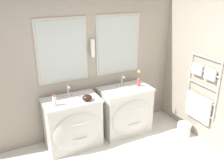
{
  "coord_description": "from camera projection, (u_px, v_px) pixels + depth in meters",
  "views": [
    {
      "loc": [
        -1.35,
        -1.9,
        2.58
      ],
      "look_at": [
        0.28,
        1.32,
        1.1
      ],
      "focal_mm": 40.0,
      "sensor_mm": 36.0,
      "label": 1
    }
  ],
  "objects": [
    {
      "name": "wall_right",
      "position": [
        208.0,
        68.0,
        4.06
      ],
      "size": [
        0.13,
        3.84,
        2.6
      ],
      "color": "#9E9384",
      "rests_on": "ground_plane"
    },
    {
      "name": "waste_bin",
      "position": [
        184.0,
        129.0,
        4.49
      ],
      "size": [
        0.25,
        0.25,
        0.24
      ],
      "color": "silver",
      "rests_on": "ground_plane"
    },
    {
      "name": "amenity_bowl",
      "position": [
        87.0,
        98.0,
        3.91
      ],
      "size": [
        0.16,
        0.16,
        0.09
      ],
      "color": "black",
      "rests_on": "vanity_left"
    },
    {
      "name": "wall_back",
      "position": [
        82.0,
        63.0,
        4.2
      ],
      "size": [
        5.12,
        0.15,
        2.6
      ],
      "color": "#9E9384",
      "rests_on": "ground_plane"
    },
    {
      "name": "toiletry_bottle",
      "position": [
        54.0,
        101.0,
        3.73
      ],
      "size": [
        0.06,
        0.06,
        0.18
      ],
      "color": "silver",
      "rests_on": "vanity_left"
    },
    {
      "name": "vanity_left",
      "position": [
        73.0,
        123.0,
        4.08
      ],
      "size": [
        0.9,
        0.6,
        0.85
      ],
      "color": "silver",
      "rests_on": "ground_plane"
    },
    {
      "name": "faucet_left",
      "position": [
        68.0,
        91.0,
        4.03
      ],
      "size": [
        0.17,
        0.12,
        0.2
      ],
      "color": "silver",
      "rests_on": "vanity_left"
    },
    {
      "name": "faucet_right",
      "position": [
        122.0,
        81.0,
        4.44
      ],
      "size": [
        0.17,
        0.12,
        0.2
      ],
      "color": "silver",
      "rests_on": "vanity_right"
    },
    {
      "name": "flower_vase",
      "position": [
        139.0,
        80.0,
        4.43
      ],
      "size": [
        0.06,
        0.06,
        0.3
      ],
      "color": "#CC4C51",
      "rests_on": "vanity_right"
    },
    {
      "name": "vanity_right",
      "position": [
        126.0,
        110.0,
        4.5
      ],
      "size": [
        0.9,
        0.6,
        0.85
      ],
      "color": "silver",
      "rests_on": "ground_plane"
    }
  ]
}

